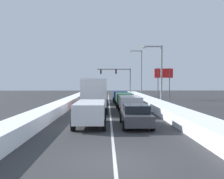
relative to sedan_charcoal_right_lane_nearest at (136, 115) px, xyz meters
The scene contains 16 objects.
ground_plane 10.81m from the sedan_charcoal_right_lane_nearest, 98.86° to the left, with size 120.00×120.00×0.00m, color #333335.
lane_stripe_between_right_lane_and_center_lane 15.25m from the sedan_charcoal_right_lane_nearest, 96.26° to the left, with size 0.14×49.38×0.01m, color silver.
snow_bank_right_shoulder 15.58m from the sedan_charcoal_right_lane_nearest, 76.49° to the left, with size 2.07×49.38×0.88m, color white.
snow_bank_left_shoulder 16.67m from the sedan_charcoal_right_lane_nearest, 114.69° to the left, with size 1.70×49.38×0.91m, color white.
sedan_charcoal_right_lane_nearest is the anchor object (origin of this frame).
suv_silver_right_lane_second 6.95m from the sedan_charcoal_right_lane_nearest, 88.04° to the left, with size 2.16×4.90×1.67m.
suv_green_right_lane_third 13.19m from the sedan_charcoal_right_lane_nearest, 89.35° to the left, with size 2.16×4.90×1.67m.
suv_navy_right_lane_fourth 19.70m from the sedan_charcoal_right_lane_nearest, 89.98° to the left, with size 2.16×4.90×1.67m.
suv_white_center_lane_nearest 3.13m from the sedan_charcoal_right_lane_nearest, behind, with size 2.16×4.90×1.67m.
box_truck_center_lane_second 8.93m from the sedan_charcoal_right_lane_nearest, 111.07° to the left, with size 2.53×7.20×3.36m.
suv_tan_center_lane_third 17.52m from the sedan_charcoal_right_lane_nearest, 100.71° to the left, with size 2.16×4.90×1.67m.
sedan_black_center_lane_fourth 23.31m from the sedan_charcoal_right_lane_nearest, 98.57° to the left, with size 2.00×4.50×1.51m.
traffic_light_gantry 37.77m from the sedan_charcoal_right_lane_nearest, 88.62° to the left, with size 7.54×0.47×6.20m.
street_lamp_right_near 14.13m from the sedan_charcoal_right_lane_nearest, 71.46° to the left, with size 2.66×0.36×7.54m.
street_lamp_right_mid 31.54m from the sedan_charcoal_right_lane_nearest, 81.70° to the left, with size 2.66×0.36×9.34m.
roadside_sign_right 26.29m from the sedan_charcoal_right_lane_nearest, 72.51° to the left, with size 3.20×0.16×5.50m.
Camera 1 is at (-0.29, -8.91, 3.03)m, focal length 38.25 mm.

